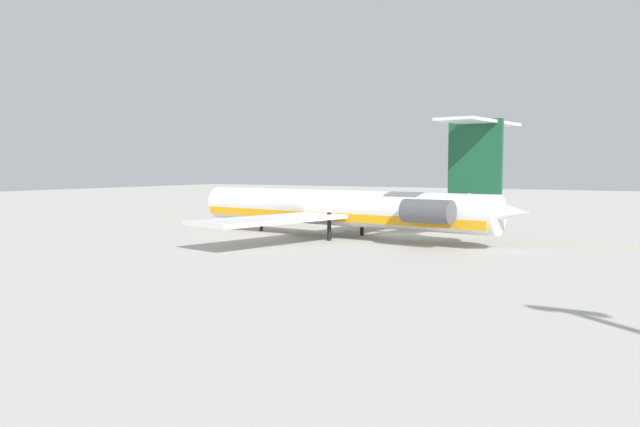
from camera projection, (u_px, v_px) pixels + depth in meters
The scene contains 6 objects.
ground at pixel (390, 234), 78.82m from camera, with size 341.51×341.51×0.00m, color #B7B5AD.
main_jetliner at pixel (346, 208), 73.89m from camera, with size 45.12×39.91×13.14m.
ground_crew_near_nose at pixel (303, 210), 106.47m from camera, with size 0.28×0.45×1.77m.
ground_crew_near_tail at pixel (290, 213), 100.22m from camera, with size 0.27×0.39×1.71m.
safety_cone_nose at pixel (279, 218), 100.07m from camera, with size 0.40×0.40×0.55m, color #EA590F.
taxiway_centreline at pixel (369, 231), 82.51m from camera, with size 77.95×0.36×0.01m, color gold.
Camera 1 is at (-32.03, 72.11, 8.33)m, focal length 35.36 mm.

